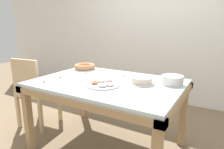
# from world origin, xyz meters

# --- Properties ---
(ground_plane) EXTENTS (12.00, 12.00, 0.00)m
(ground_plane) POSITION_xyz_m (0.00, 0.00, 0.00)
(ground_plane) COLOR #7A664C
(wall_back) EXTENTS (8.00, 0.10, 2.60)m
(wall_back) POSITION_xyz_m (0.00, 1.79, 1.30)
(wall_back) COLOR white
(wall_back) RESTS_ON ground
(dining_table) EXTENTS (1.54, 1.07, 0.77)m
(dining_table) POSITION_xyz_m (0.00, 0.00, 0.68)
(dining_table) COLOR silver
(dining_table) RESTS_ON ground
(chair) EXTENTS (0.47, 0.47, 0.94)m
(chair) POSITION_xyz_m (-1.08, -0.09, 0.52)
(chair) COLOR #D1B284
(chair) RESTS_ON ground
(cake_chocolate_round) EXTENTS (0.26, 0.26, 0.07)m
(cake_chocolate_round) POSITION_xyz_m (0.35, 0.10, 0.80)
(cake_chocolate_round) COLOR silver
(cake_chocolate_round) RESTS_ON dining_table
(cake_golden_bundt) EXTENTS (0.28, 0.28, 0.07)m
(cake_golden_bundt) POSITION_xyz_m (-0.56, 0.34, 0.81)
(cake_golden_bundt) COLOR silver
(cake_golden_bundt) RESTS_ON dining_table
(pastry_platter) EXTENTS (0.35, 0.35, 0.04)m
(pastry_platter) POSITION_xyz_m (0.04, -0.14, 0.78)
(pastry_platter) COLOR silver
(pastry_platter) RESTS_ON dining_table
(plate_stack) EXTENTS (0.21, 0.21, 0.09)m
(plate_stack) POSITION_xyz_m (0.61, 0.23, 0.81)
(plate_stack) COLOR silver
(plate_stack) RESTS_ON dining_table
(tealight_centre) EXTENTS (0.04, 0.04, 0.04)m
(tealight_centre) POSITION_xyz_m (-0.39, 0.14, 0.78)
(tealight_centre) COLOR silver
(tealight_centre) RESTS_ON dining_table
(tealight_near_front) EXTENTS (0.04, 0.04, 0.04)m
(tealight_near_front) POSITION_xyz_m (-0.54, -0.36, 0.78)
(tealight_near_front) COLOR silver
(tealight_near_front) RESTS_ON dining_table
(tealight_left_edge) EXTENTS (0.04, 0.04, 0.04)m
(tealight_left_edge) POSITION_xyz_m (0.16, 0.41, 0.78)
(tealight_left_edge) COLOR silver
(tealight_left_edge) RESTS_ON dining_table
(tealight_right_edge) EXTENTS (0.04, 0.04, 0.04)m
(tealight_right_edge) POSITION_xyz_m (0.03, 0.31, 0.78)
(tealight_right_edge) COLOR silver
(tealight_right_edge) RESTS_ON dining_table
(tealight_near_cakes) EXTENTS (0.04, 0.04, 0.04)m
(tealight_near_cakes) POSITION_xyz_m (-0.52, -0.15, 0.78)
(tealight_near_cakes) COLOR silver
(tealight_near_cakes) RESTS_ON dining_table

